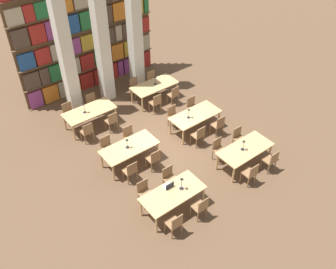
# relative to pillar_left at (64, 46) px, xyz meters

# --- Properties ---
(ground_plane) EXTENTS (40.00, 40.00, 0.00)m
(ground_plane) POSITION_rel_pillar_left_xyz_m (1.59, -4.08, -3.00)
(ground_plane) COLOR brown
(bookshelf_bank) EXTENTS (6.40, 0.35, 5.50)m
(bookshelf_bank) POSITION_rel_pillar_left_xyz_m (1.59, 1.26, -0.32)
(bookshelf_bank) COLOR brown
(bookshelf_bank) RESTS_ON ground_plane
(pillar_left) EXTENTS (0.49, 0.49, 6.00)m
(pillar_left) POSITION_rel_pillar_left_xyz_m (0.00, 0.00, 0.00)
(pillar_left) COLOR beige
(pillar_left) RESTS_ON ground_plane
(pillar_center) EXTENTS (0.49, 0.49, 6.00)m
(pillar_center) POSITION_rel_pillar_left_xyz_m (1.59, 0.00, 0.00)
(pillar_center) COLOR beige
(pillar_center) RESTS_ON ground_plane
(pillar_right) EXTENTS (0.49, 0.49, 6.00)m
(pillar_right) POSITION_rel_pillar_left_xyz_m (3.18, 0.00, 0.00)
(pillar_right) COLOR beige
(pillar_right) RESTS_ON ground_plane
(reading_table_0) EXTENTS (2.02, 0.95, 0.76)m
(reading_table_0) POSITION_rel_pillar_left_xyz_m (-0.05, -6.70, -2.32)
(reading_table_0) COLOR tan
(reading_table_0) RESTS_ON ground_plane
(chair_0) EXTENTS (0.42, 0.40, 0.89)m
(chair_0) POSITION_rel_pillar_left_xyz_m (-0.58, -7.46, -2.52)
(chair_0) COLOR olive
(chair_0) RESTS_ON ground_plane
(chair_1) EXTENTS (0.42, 0.40, 0.89)m
(chair_1) POSITION_rel_pillar_left_xyz_m (-0.58, -5.94, -2.52)
(chair_1) COLOR olive
(chair_1) RESTS_ON ground_plane
(chair_2) EXTENTS (0.42, 0.40, 0.89)m
(chair_2) POSITION_rel_pillar_left_xyz_m (0.42, -7.46, -2.52)
(chair_2) COLOR olive
(chair_2) RESTS_ON ground_plane
(chair_3) EXTENTS (0.42, 0.40, 0.89)m
(chair_3) POSITION_rel_pillar_left_xyz_m (0.42, -5.94, -2.52)
(chair_3) COLOR olive
(chair_3) RESTS_ON ground_plane
(desk_lamp_0) EXTENTS (0.14, 0.14, 0.49)m
(desk_lamp_0) POSITION_rel_pillar_left_xyz_m (0.26, -6.74, -1.91)
(desk_lamp_0) COLOR #232328
(desk_lamp_0) RESTS_ON reading_table_0
(laptop) EXTENTS (0.32, 0.22, 0.21)m
(laptop) POSITION_rel_pillar_left_xyz_m (-0.00, -6.42, -2.20)
(laptop) COLOR silver
(laptop) RESTS_ON reading_table_0
(reading_table_1) EXTENTS (2.02, 0.95, 0.76)m
(reading_table_1) POSITION_rel_pillar_left_xyz_m (3.19, -6.66, -2.32)
(reading_table_1) COLOR tan
(reading_table_1) RESTS_ON ground_plane
(chair_4) EXTENTS (0.42, 0.40, 0.89)m
(chair_4) POSITION_rel_pillar_left_xyz_m (2.69, -7.42, -2.52)
(chair_4) COLOR olive
(chair_4) RESTS_ON ground_plane
(chair_5) EXTENTS (0.42, 0.40, 0.89)m
(chair_5) POSITION_rel_pillar_left_xyz_m (2.69, -5.90, -2.52)
(chair_5) COLOR olive
(chair_5) RESTS_ON ground_plane
(chair_6) EXTENTS (0.42, 0.40, 0.89)m
(chair_6) POSITION_rel_pillar_left_xyz_m (3.71, -7.42, -2.52)
(chair_6) COLOR olive
(chair_6) RESTS_ON ground_plane
(chair_7) EXTENTS (0.42, 0.40, 0.89)m
(chair_7) POSITION_rel_pillar_left_xyz_m (3.71, -5.90, -2.52)
(chair_7) COLOR olive
(chair_7) RESTS_ON ground_plane
(desk_lamp_1) EXTENTS (0.14, 0.14, 0.43)m
(desk_lamp_1) POSITION_rel_pillar_left_xyz_m (3.08, -6.64, -1.95)
(desk_lamp_1) COLOR #232328
(desk_lamp_1) RESTS_ON reading_table_1
(reading_table_2) EXTENTS (2.02, 0.95, 0.76)m
(reading_table_2) POSITION_rel_pillar_left_xyz_m (0.06, -4.12, -2.32)
(reading_table_2) COLOR tan
(reading_table_2) RESTS_ON ground_plane
(chair_8) EXTENTS (0.42, 0.40, 0.89)m
(chair_8) POSITION_rel_pillar_left_xyz_m (-0.41, -4.88, -2.52)
(chair_8) COLOR olive
(chair_8) RESTS_ON ground_plane
(chair_9) EXTENTS (0.42, 0.40, 0.89)m
(chair_9) POSITION_rel_pillar_left_xyz_m (-0.41, -3.36, -2.52)
(chair_9) COLOR olive
(chair_9) RESTS_ON ground_plane
(chair_10) EXTENTS (0.42, 0.40, 0.89)m
(chair_10) POSITION_rel_pillar_left_xyz_m (0.55, -4.88, -2.52)
(chair_10) COLOR olive
(chair_10) RESTS_ON ground_plane
(chair_11) EXTENTS (0.42, 0.40, 0.89)m
(chair_11) POSITION_rel_pillar_left_xyz_m (0.55, -3.36, -2.52)
(chair_11) COLOR olive
(chair_11) RESTS_ON ground_plane
(desk_lamp_2) EXTENTS (0.14, 0.14, 0.40)m
(desk_lamp_2) POSITION_rel_pillar_left_xyz_m (-0.01, -4.11, -1.97)
(desk_lamp_2) COLOR #232328
(desk_lamp_2) RESTS_ON reading_table_2
(reading_table_3) EXTENTS (2.02, 0.95, 0.76)m
(reading_table_3) POSITION_rel_pillar_left_xyz_m (3.11, -4.12, -2.32)
(reading_table_3) COLOR tan
(reading_table_3) RESTS_ON ground_plane
(chair_12) EXTENTS (0.42, 0.40, 0.89)m
(chair_12) POSITION_rel_pillar_left_xyz_m (2.63, -4.87, -2.52)
(chair_12) COLOR olive
(chair_12) RESTS_ON ground_plane
(chair_13) EXTENTS (0.42, 0.40, 0.89)m
(chair_13) POSITION_rel_pillar_left_xyz_m (2.63, -3.36, -2.52)
(chair_13) COLOR olive
(chair_13) RESTS_ON ground_plane
(chair_14) EXTENTS (0.42, 0.40, 0.89)m
(chair_14) POSITION_rel_pillar_left_xyz_m (3.63, -4.87, -2.52)
(chair_14) COLOR olive
(chair_14) RESTS_ON ground_plane
(chair_15) EXTENTS (0.42, 0.40, 0.89)m
(chair_15) POSITION_rel_pillar_left_xyz_m (3.63, -3.36, -2.52)
(chair_15) COLOR olive
(chair_15) RESTS_ON ground_plane
(desk_lamp_3) EXTENTS (0.14, 0.14, 0.43)m
(desk_lamp_3) POSITION_rel_pillar_left_xyz_m (2.77, -4.11, -1.95)
(desk_lamp_3) COLOR #232328
(desk_lamp_3) RESTS_ON reading_table_3
(reading_table_4) EXTENTS (2.02, 0.95, 0.76)m
(reading_table_4) POSITION_rel_pillar_left_xyz_m (-0.02, -1.37, -2.32)
(reading_table_4) COLOR tan
(reading_table_4) RESTS_ON ground_plane
(chair_16) EXTENTS (0.42, 0.40, 0.89)m
(chair_16) POSITION_rel_pillar_left_xyz_m (-0.56, -2.13, -2.52)
(chair_16) COLOR olive
(chair_16) RESTS_ON ground_plane
(chair_17) EXTENTS (0.42, 0.40, 0.89)m
(chair_17) POSITION_rel_pillar_left_xyz_m (-0.56, -0.61, -2.52)
(chair_17) COLOR olive
(chair_17) RESTS_ON ground_plane
(chair_18) EXTENTS (0.42, 0.40, 0.89)m
(chair_18) POSITION_rel_pillar_left_xyz_m (0.51, -2.13, -2.52)
(chair_18) COLOR olive
(chair_18) RESTS_ON ground_plane
(chair_19) EXTENTS (0.42, 0.40, 0.89)m
(chair_19) POSITION_rel_pillar_left_xyz_m (0.51, -0.61, -2.52)
(chair_19) COLOR olive
(chair_19) RESTS_ON ground_plane
(desk_lamp_4) EXTENTS (0.14, 0.14, 0.44)m
(desk_lamp_4) POSITION_rel_pillar_left_xyz_m (-0.21, -1.37, -1.94)
(desk_lamp_4) COLOR #232328
(desk_lamp_4) RESTS_ON reading_table_4
(reading_table_5) EXTENTS (2.02, 0.95, 0.76)m
(reading_table_5) POSITION_rel_pillar_left_xyz_m (3.11, -1.43, -2.32)
(reading_table_5) COLOR tan
(reading_table_5) RESTS_ON ground_plane
(chair_20) EXTENTS (0.42, 0.40, 0.89)m
(chair_20) POSITION_rel_pillar_left_xyz_m (2.61, -2.18, -2.52)
(chair_20) COLOR olive
(chair_20) RESTS_ON ground_plane
(chair_21) EXTENTS (0.42, 0.40, 0.89)m
(chair_21) POSITION_rel_pillar_left_xyz_m (2.61, -0.67, -2.52)
(chair_21) COLOR olive
(chair_21) RESTS_ON ground_plane
(chair_22) EXTENTS (0.42, 0.40, 0.89)m
(chair_22) POSITION_rel_pillar_left_xyz_m (3.57, -2.18, -2.52)
(chair_22) COLOR olive
(chair_22) RESTS_ON ground_plane
(chair_23) EXTENTS (0.42, 0.40, 0.89)m
(chair_23) POSITION_rel_pillar_left_xyz_m (3.57, -0.67, -2.52)
(chair_23) COLOR olive
(chair_23) RESTS_ON ground_plane
(desk_lamp_5) EXTENTS (0.14, 0.14, 0.39)m
(desk_lamp_5) POSITION_rel_pillar_left_xyz_m (3.18, -1.40, -1.98)
(desk_lamp_5) COLOR #232328
(desk_lamp_5) RESTS_ON reading_table_5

